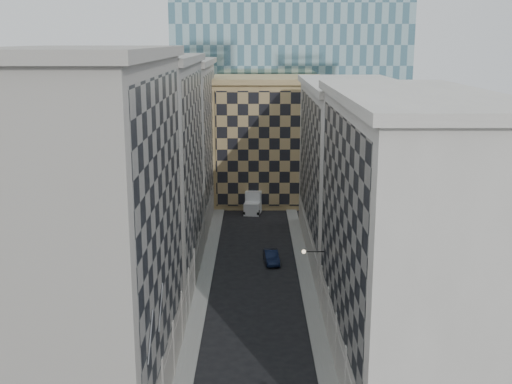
{
  "coord_description": "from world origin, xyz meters",
  "views": [
    {
      "loc": [
        -0.07,
        -28.97,
        24.1
      ],
      "look_at": [
        0.02,
        15.05,
        13.66
      ],
      "focal_mm": 45.0,
      "sensor_mm": 36.0,
      "label": 1
    }
  ],
  "objects": [
    {
      "name": "dark_car",
      "position": [
        1.77,
        38.49,
        0.7
      ],
      "size": [
        1.88,
        4.35,
        1.39
      ],
      "primitive_type": "imported",
      "rotation": [
        0.0,
        0.0,
        0.1
      ],
      "color": "black",
      "rests_on": "ground"
    },
    {
      "name": "bldg_left_c",
      "position": [
        -10.88,
        55.0,
        10.83
      ],
      "size": [
        10.8,
        22.8,
        21.7
      ],
      "color": "#A09A90",
      "rests_on": "ground"
    },
    {
      "name": "sidewalk_west",
      "position": [
        -5.25,
        30.0,
        0.07
      ],
      "size": [
        1.5,
        100.0,
        0.15
      ],
      "primitive_type": "cube",
      "color": "gray",
      "rests_on": "ground"
    },
    {
      "name": "bldg_right_b",
      "position": [
        10.89,
        42.0,
        9.85
      ],
      "size": [
        10.8,
        28.8,
        19.7
      ],
      "color": "beige",
      "rests_on": "ground"
    },
    {
      "name": "flagpoles_left",
      "position": [
        -5.9,
        6.0,
        8.0
      ],
      "size": [
        0.1,
        6.33,
        2.33
      ],
      "color": "gray",
      "rests_on": "ground"
    },
    {
      "name": "bldg_left_b",
      "position": [
        -10.88,
        33.0,
        11.32
      ],
      "size": [
        10.8,
        22.8,
        22.7
      ],
      "color": "gray",
      "rests_on": "ground"
    },
    {
      "name": "bldg_right_a",
      "position": [
        10.88,
        15.0,
        10.32
      ],
      "size": [
        10.8,
        26.8,
        20.7
      ],
      "color": "beige",
      "rests_on": "ground"
    },
    {
      "name": "sidewalk_east",
      "position": [
        5.25,
        30.0,
        0.07
      ],
      "size": [
        1.5,
        100.0,
        0.15
      ],
      "primitive_type": "cube",
      "color": "gray",
      "rests_on": "ground"
    },
    {
      "name": "tan_block",
      "position": [
        2.0,
        67.9,
        9.44
      ],
      "size": [
        16.8,
        14.8,
        18.8
      ],
      "color": "#A38656",
      "rests_on": "ground"
    },
    {
      "name": "church_tower",
      "position": [
        0.0,
        82.0,
        26.95
      ],
      "size": [
        7.2,
        7.2,
        51.5
      ],
      "color": "#322D27",
      "rests_on": "ground"
    },
    {
      "name": "bracket_lamp",
      "position": [
        4.38,
        24.0,
        6.2
      ],
      "size": [
        1.98,
        0.36,
        0.36
      ],
      "color": "black",
      "rests_on": "ground"
    },
    {
      "name": "bldg_left_a",
      "position": [
        -10.88,
        11.0,
        11.82
      ],
      "size": [
        10.8,
        22.8,
        23.7
      ],
      "color": "#A09A90",
      "rests_on": "ground"
    },
    {
      "name": "box_truck",
      "position": [
        -0.21,
        60.65,
        1.32
      ],
      "size": [
        2.93,
        5.76,
        3.03
      ],
      "rotation": [
        0.0,
        0.0,
        -0.13
      ],
      "color": "white",
      "rests_on": "ground"
    }
  ]
}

